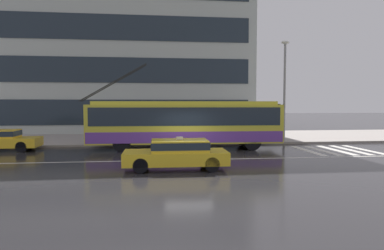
{
  "coord_description": "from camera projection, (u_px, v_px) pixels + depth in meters",
  "views": [
    {
      "loc": [
        -2.0,
        -18.34,
        2.81
      ],
      "look_at": [
        0.71,
        3.99,
        1.43
      ],
      "focal_mm": 32.52,
      "sensor_mm": 36.0,
      "label": 1
    }
  ],
  "objects": [
    {
      "name": "ground_plane",
      "position": [
        188.0,
        156.0,
        18.59
      ],
      "size": [
        160.0,
        160.0,
        0.0
      ],
      "primitive_type": "plane",
      "color": "#252326"
    },
    {
      "name": "sidewalk_slab",
      "position": [
        175.0,
        137.0,
        28.18
      ],
      "size": [
        80.0,
        10.0,
        0.14
      ],
      "primitive_type": "cube",
      "color": "gray",
      "rests_on": "ground_plane"
    },
    {
      "name": "crosswalk_stripe_edge_near",
      "position": [
        307.0,
        151.0,
        20.8
      ],
      "size": [
        0.44,
        4.4,
        0.01
      ],
      "primitive_type": "cube",
      "color": "beige",
      "rests_on": "ground_plane"
    },
    {
      "name": "crosswalk_stripe_inner_a",
      "position": [
        322.0,
        150.0,
        20.91
      ],
      "size": [
        0.44,
        4.4,
        0.01
      ],
      "primitive_type": "cube",
      "color": "beige",
      "rests_on": "ground_plane"
    },
    {
      "name": "crosswalk_stripe_center",
      "position": [
        336.0,
        150.0,
        21.01
      ],
      "size": [
        0.44,
        4.4,
        0.01
      ],
      "primitive_type": "cube",
      "color": "beige",
      "rests_on": "ground_plane"
    },
    {
      "name": "crosswalk_stripe_inner_b",
      "position": [
        350.0,
        150.0,
        21.12
      ],
      "size": [
        0.44,
        4.4,
        0.01
      ],
      "primitive_type": "cube",
      "color": "beige",
      "rests_on": "ground_plane"
    },
    {
      "name": "crosswalk_stripe_edge_far",
      "position": [
        363.0,
        150.0,
        21.23
      ],
      "size": [
        0.44,
        4.4,
        0.01
      ],
      "primitive_type": "cube",
      "color": "beige",
      "rests_on": "ground_plane"
    },
    {
      "name": "lane_centre_line",
      "position": [
        190.0,
        160.0,
        17.4
      ],
      "size": [
        72.0,
        0.14,
        0.01
      ],
      "primitive_type": "cube",
      "color": "silver",
      "rests_on": "ground_plane"
    },
    {
      "name": "trolleybus",
      "position": [
        185.0,
        123.0,
        21.56
      ],
      "size": [
        12.27,
        2.82,
        5.23
      ],
      "color": "gold",
      "rests_on": "ground_plane"
    },
    {
      "name": "taxi_oncoming_near",
      "position": [
        177.0,
        153.0,
        14.92
      ],
      "size": [
        4.46,
        1.89,
        1.39
      ],
      "color": "yellow",
      "rests_on": "ground_plane"
    },
    {
      "name": "bus_shelter",
      "position": [
        150.0,
        115.0,
        24.63
      ],
      "size": [
        3.72,
        1.61,
        2.46
      ],
      "color": "gray",
      "rests_on": "sidewalk_slab"
    },
    {
      "name": "pedestrian_at_shelter",
      "position": [
        240.0,
        119.0,
        25.19
      ],
      "size": [
        0.95,
        0.95,
        1.98
      ],
      "color": "#47473B",
      "rests_on": "sidewalk_slab"
    },
    {
      "name": "pedestrian_approaching_curb",
      "position": [
        195.0,
        118.0,
        25.09
      ],
      "size": [
        1.43,
        1.43,
        1.99
      ],
      "color": "navy",
      "rests_on": "sidewalk_slab"
    },
    {
      "name": "pedestrian_walking_past",
      "position": [
        119.0,
        118.0,
        25.19
      ],
      "size": [
        1.23,
        1.23,
        2.0
      ],
      "color": "navy",
      "rests_on": "sidewalk_slab"
    },
    {
      "name": "street_lamp",
      "position": [
        285.0,
        82.0,
        24.57
      ],
      "size": [
        0.6,
        0.32,
        7.09
      ],
      "color": "gray",
      "rests_on": "sidewalk_slab"
    },
    {
      "name": "office_tower_corner_left",
      "position": [
        118.0,
        25.0,
        37.91
      ],
      "size": [
        26.85,
        15.74,
        22.86
      ],
      "color": "#AAB3AC",
      "rests_on": "ground_plane"
    }
  ]
}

